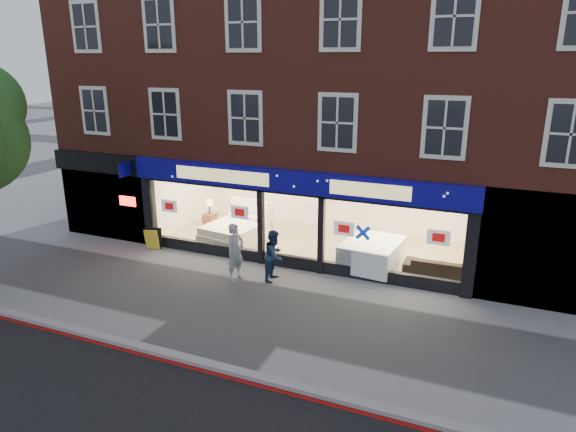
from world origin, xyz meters
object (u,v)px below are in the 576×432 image
Objects in this scene: mattress_stack at (372,253)px; sofa at (439,268)px; display_bed at (237,230)px; pedestrian_blue at (274,255)px; pedestrian_grey at (235,252)px; a_board at (153,239)px.

mattress_stack is 1.08× the size of sofa.
display_bed is 3.69m from pedestrian_blue.
pedestrian_grey is 1.13× the size of pedestrian_blue.
sofa is 6.28m from pedestrian_grey.
sofa is 1.31× the size of pedestrian_blue.
pedestrian_grey reaches higher than pedestrian_blue.
pedestrian_grey is at bearing 21.48° from sofa.
pedestrian_blue is (5.10, -0.73, 0.42)m from a_board.
pedestrian_grey is (1.57, -2.97, 0.44)m from display_bed.
pedestrian_grey reaches higher than a_board.
display_bed is at bearing -5.44° from sofa.
display_bed is 1.60× the size of pedestrian_blue.
sofa is 5.08m from pedestrian_blue.
display_bed is 1.42× the size of pedestrian_grey.
mattress_stack is 1.41× the size of pedestrian_blue.
display_bed is at bearing 46.58° from pedestrian_blue.
a_board is at bearing -135.20° from display_bed.
mattress_stack reaches higher than sofa.
a_board is (-2.43, -1.79, -0.08)m from display_bed.
display_bed is 5.26m from mattress_stack.
a_board is 0.48× the size of pedestrian_blue.
display_bed is 1.22× the size of sofa.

